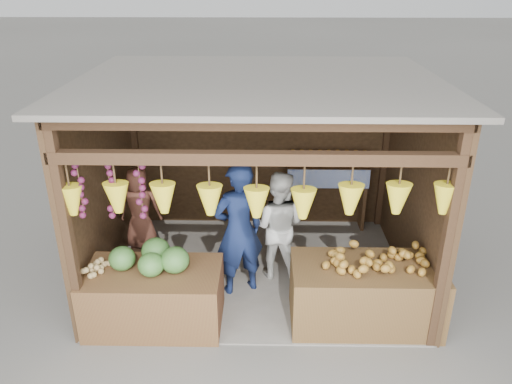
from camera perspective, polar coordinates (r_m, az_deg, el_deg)
ground at (r=7.01m, az=0.26°, el=-9.02°), size 80.00×80.00×0.00m
stall_structure at (r=6.22m, az=-0.02°, el=3.73°), size 4.30×3.30×2.66m
back_shelf at (r=7.80m, az=8.15°, el=1.57°), size 1.25×0.32×1.32m
counter_left at (r=6.03m, az=-11.54°, el=-11.70°), size 1.55×0.85×0.71m
counter_right at (r=6.04m, az=12.32°, el=-11.37°), size 1.70×0.85×0.76m
stool at (r=7.24m, az=-12.61°, el=-7.06°), size 0.33×0.33×0.31m
man_standing at (r=6.18m, az=-2.00°, el=-4.36°), size 0.77×0.65×1.78m
woman_standing at (r=6.57m, az=2.52°, el=-3.84°), size 0.85×0.73×1.51m
vendor_seated at (r=6.89m, az=-13.15°, el=-1.82°), size 0.57×0.38×1.15m
melon_pile at (r=5.79m, az=-11.79°, el=-7.29°), size 1.00×0.50×0.32m
tanfruit_pile at (r=5.96m, az=-17.83°, el=-8.10°), size 0.34×0.40×0.13m
mango_pile at (r=5.82m, az=13.76°, el=-7.24°), size 1.40×0.64×0.22m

